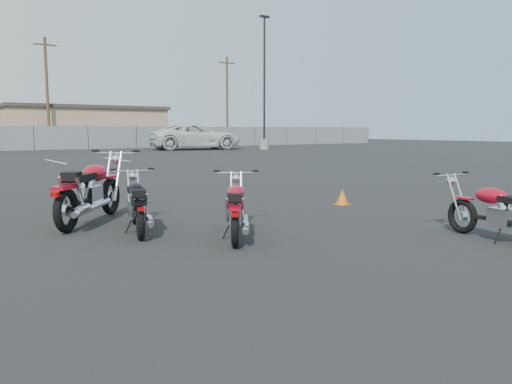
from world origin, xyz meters
TOP-DOWN VIEW (x-y plane):
  - ground at (0.00, 0.00)m, footprint 120.00×120.00m
  - motorcycle_front_red at (-1.37, 3.06)m, footprint 1.90×2.05m
  - motorcycle_second_black at (-1.01, 1.95)m, footprint 0.93×1.80m
  - motorcycle_third_red at (-0.03, 0.76)m, footprint 1.30×1.69m
  - motorcycle_rear_red at (2.77, -1.52)m, footprint 0.70×1.81m
  - training_cone_near at (3.44, 2.17)m, footprint 0.27×0.27m
  - training_cone_far at (5.02, -0.41)m, footprint 0.23×0.23m
  - light_pole_east at (19.03, 26.48)m, footprint 0.80×0.70m
  - tan_building_east at (10.00, 44.00)m, footprint 14.40×9.40m
  - utility_pole_c at (6.00, 39.00)m, footprint 1.80×0.24m
  - utility_pole_d at (24.00, 40.00)m, footprint 1.80×0.24m
  - white_van at (14.57, 29.33)m, footprint 4.59×8.51m

SIDE VIEW (x-z plane):
  - ground at x=0.00m, z-range 0.00..0.00m
  - training_cone_far at x=5.02m, z-range 0.00..0.27m
  - training_cone_near at x=3.44m, z-range 0.00..0.32m
  - motorcycle_rear_red at x=2.77m, z-range -0.04..0.85m
  - motorcycle_second_black at x=-1.01m, z-range -0.04..0.85m
  - motorcycle_third_red at x=-0.03m, z-range -0.04..0.85m
  - motorcycle_front_red at x=-1.37m, z-range -0.05..1.10m
  - white_van at x=14.57m, z-range 0.00..3.07m
  - tan_building_east at x=10.00m, z-range 0.01..3.71m
  - light_pole_east at x=19.03m, z-range -2.43..7.64m
  - utility_pole_c at x=6.00m, z-range 0.19..9.19m
  - utility_pole_d at x=24.00m, z-range 0.19..9.19m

